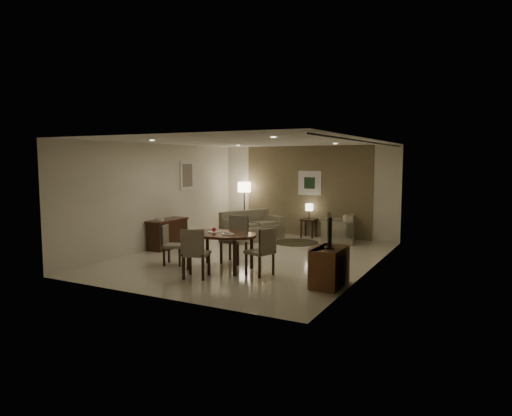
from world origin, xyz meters
The scene contains 31 objects.
room_shell centered at (0.00, 0.40, 1.35)m, with size 5.50×7.00×2.70m.
taupe_accent centered at (0.00, 3.48, 1.35)m, with size 3.96×0.03×2.70m, color olive.
curtain_wall centered at (2.68, 0.00, 1.32)m, with size 0.08×6.70×2.58m, color beige, non-canonical shape.
curtain_rod centered at (2.68, 0.00, 2.64)m, with size 0.03×0.03×6.80m, color black.
art_back_frame centered at (0.10, 3.46, 1.60)m, with size 0.72×0.03×0.72m, color silver.
art_back_canvas centered at (0.10, 3.44, 1.60)m, with size 0.34×0.01×0.34m, color #1C331D.
art_left_frame centered at (-2.72, 1.20, 1.85)m, with size 0.03×0.60×0.80m, color silver.
art_left_canvas centered at (-2.71, 1.20, 1.85)m, with size 0.01×0.46×0.64m, color gray.
downlight_nl centered at (-1.40, -1.80, 2.69)m, with size 0.10×0.10×0.01m, color white.
downlight_nr centered at (1.40, -1.80, 2.69)m, with size 0.10×0.10×0.01m, color white.
downlight_fl centered at (-1.40, 1.80, 2.69)m, with size 0.10×0.10×0.01m, color white.
downlight_fr centered at (1.40, 1.80, 2.69)m, with size 0.10×0.10×0.01m, color white.
console_desk centered at (-2.49, 0.00, 0.38)m, with size 0.48×1.20×0.75m, color #471F16, non-canonical shape.
telephone centered at (-2.49, -0.30, 0.80)m, with size 0.20×0.14×0.09m, color white, non-canonical shape.
tv_cabinet centered at (2.40, -1.50, 0.35)m, with size 0.48×0.90×0.70m, color brown, non-canonical shape.
flat_tv centered at (2.38, -1.50, 1.02)m, with size 0.06×0.88×0.60m, color black, non-canonical shape.
dining_table centered at (-0.04, -1.33, 0.38)m, with size 1.62×1.01×0.76m, color #471F16, non-canonical shape.
chair_near centered at (-0.09, -2.13, 0.49)m, with size 0.47×0.47×0.97m, color gray, non-canonical shape.
chair_far centered at (-0.10, -0.67, 0.51)m, with size 0.50×0.50×1.03m, color gray, non-canonical shape.
chair_left centered at (-1.16, -1.44, 0.43)m, with size 0.42×0.42×0.87m, color gray, non-canonical shape.
chair_right centered at (0.91, -1.38, 0.48)m, with size 0.46×0.46×0.95m, color gray, non-canonical shape.
plate_a centered at (-0.22, -1.28, 0.77)m, with size 0.26×0.26×0.02m, color white.
plate_b centered at (0.18, -1.38, 0.77)m, with size 0.26×0.26×0.02m, color white.
fruit_apple centered at (-0.22, -1.28, 0.82)m, with size 0.09×0.09×0.09m, color red.
napkin centered at (0.18, -1.38, 0.79)m, with size 0.12×0.08×0.03m, color white.
round_rug centered at (0.18, 2.27, 0.01)m, with size 1.24×1.24×0.01m, color #3F3723.
sofa centered at (-1.11, 2.10, 0.41)m, with size 0.87×1.75×0.82m, color gray, non-canonical shape.
armchair centered at (1.20, 2.83, 0.40)m, with size 0.89×0.84×0.79m, color gray, non-canonical shape.
side_table centered at (0.18, 3.23, 0.27)m, with size 0.43×0.43×0.55m, color #311F10, non-canonical shape.
table_lamp centered at (0.18, 3.25, 0.80)m, with size 0.22×0.22×0.50m, color #FFEAC1, non-canonical shape.
floor_lamp centered at (-1.93, 3.11, 0.80)m, with size 0.40×0.40×1.60m, color #FFE5B7, non-canonical shape.
Camera 1 is at (4.96, -9.29, 2.28)m, focal length 32.00 mm.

